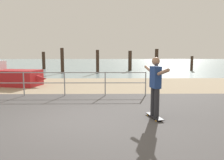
% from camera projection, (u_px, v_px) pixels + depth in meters
% --- Properties ---
extents(ground_plane, '(24.00, 10.00, 0.04)m').
position_uv_depth(ground_plane, '(60.00, 138.00, 4.75)').
color(ground_plane, '#474444').
rests_on(ground_plane, ground).
extents(beach_strip, '(24.00, 6.00, 0.04)m').
position_uv_depth(beach_strip, '(91.00, 85.00, 12.68)').
color(beach_strip, tan).
rests_on(beach_strip, ground).
extents(sea_surface, '(72.00, 50.00, 0.04)m').
position_uv_depth(sea_surface, '(104.00, 63.00, 40.46)').
color(sea_surface, '#849EA3').
rests_on(sea_surface, ground).
extents(railing_fence, '(8.73, 0.05, 1.05)m').
position_uv_depth(railing_fence, '(44.00, 80.00, 9.20)').
color(railing_fence, gray).
rests_on(railing_fence, ground).
extents(sailboat, '(5.07, 2.28, 5.37)m').
position_uv_depth(sailboat, '(4.00, 76.00, 12.25)').
color(sailboat, '#B21E23').
rests_on(sailboat, ground).
extents(skateboard, '(0.37, 0.82, 0.08)m').
position_uv_depth(skateboard, '(154.00, 116.00, 6.10)').
color(skateboard, black).
rests_on(skateboard, ground).
extents(skateboarder, '(0.41, 1.43, 1.65)m').
position_uv_depth(skateboarder, '(155.00, 83.00, 5.98)').
color(skateboarder, '#26262B').
rests_on(skateboarder, skateboard).
extents(groyne_post_0, '(0.36, 0.36, 1.98)m').
position_uv_depth(groyne_post_0, '(44.00, 61.00, 24.53)').
color(groyne_post_0, '#332319').
rests_on(groyne_post_0, ground).
extents(groyne_post_1, '(0.31, 0.31, 2.30)m').
position_uv_depth(groyne_post_1, '(62.00, 61.00, 19.55)').
color(groyne_post_1, '#332319').
rests_on(groyne_post_1, ground).
extents(groyne_post_2, '(0.29, 0.29, 2.12)m').
position_uv_depth(groyne_post_2, '(98.00, 62.00, 19.55)').
color(groyne_post_2, '#332319').
rests_on(groyne_post_2, ground).
extents(groyne_post_3, '(0.36, 0.36, 2.07)m').
position_uv_depth(groyne_post_3, '(130.00, 61.00, 22.25)').
color(groyne_post_3, '#332319').
rests_on(groyne_post_3, ground).
extents(groyne_post_4, '(0.39, 0.39, 2.29)m').
position_uv_depth(groyne_post_4, '(157.00, 59.00, 24.37)').
color(groyne_post_4, '#332319').
rests_on(groyne_post_4, ground).
extents(groyne_post_5, '(0.27, 0.27, 1.53)m').
position_uv_depth(groyne_post_5, '(192.00, 63.00, 22.32)').
color(groyne_post_5, '#332319').
rests_on(groyne_post_5, ground).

